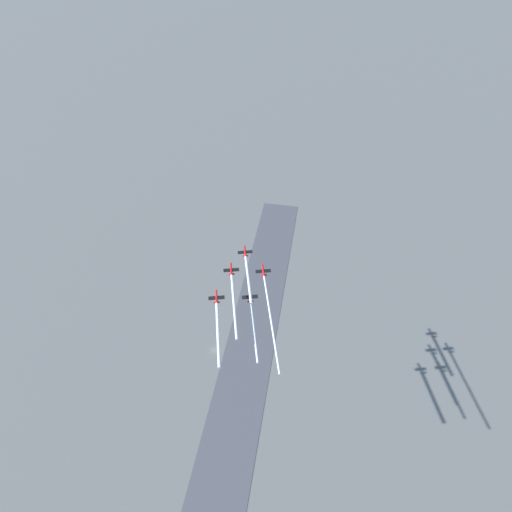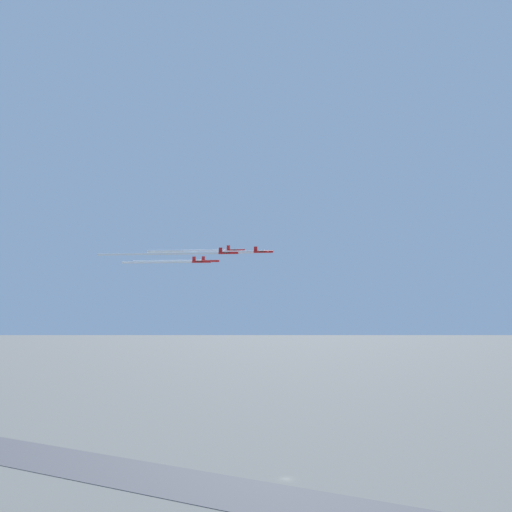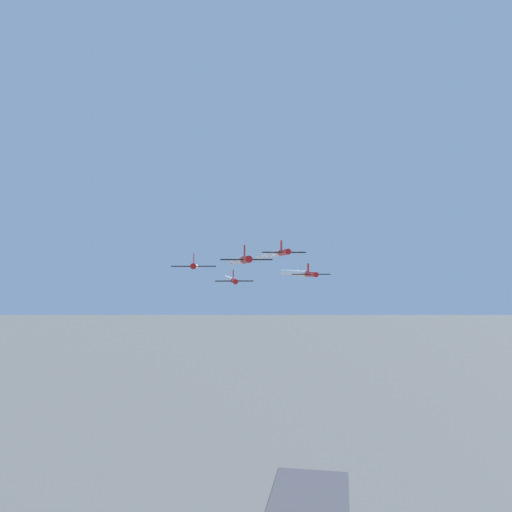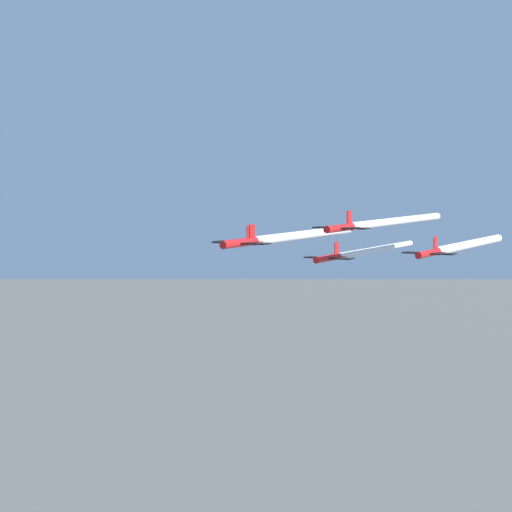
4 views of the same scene
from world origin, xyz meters
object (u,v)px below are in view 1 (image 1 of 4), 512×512
object	(u,v)px
jet_2	(263,271)
jet_3	(217,297)
jet_4	(250,297)
jet_0	(245,252)
jet_1	(231,270)

from	to	relation	value
jet_2	jet_3	size ratio (longest dim) A/B	1.00
jet_3	jet_4	size ratio (longest dim) A/B	1.00
jet_0	jet_4	bearing A→B (deg)	-90.00
jet_1	jet_2	bearing A→B (deg)	0.00
jet_3	jet_2	bearing A→B (deg)	29.54
jet_3	jet_4	bearing A→B (deg)	0.00
jet_1	jet_2	world-z (taller)	jet_1
jet_4	jet_3	bearing A→B (deg)	-180.00
jet_0	jet_1	xyz separation A→B (m)	(-13.61, -6.77, 1.43)
jet_2	jet_4	bearing A→B (deg)	-120.47
jet_0	jet_3	world-z (taller)	jet_0
jet_2	jet_3	world-z (taller)	jet_2
jet_1	jet_3	distance (m)	15.72
jet_1	jet_2	distance (m)	15.60
jet_0	jet_1	distance (m)	15.27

